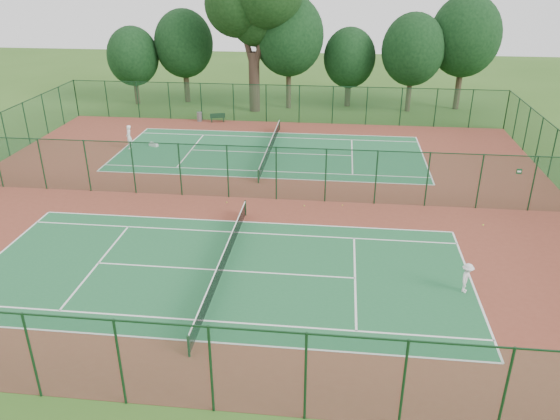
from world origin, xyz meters
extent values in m
plane|color=#335A1C|center=(0.00, 0.00, 0.00)|extent=(120.00, 120.00, 0.00)
cube|color=brown|center=(0.00, 0.00, 0.01)|extent=(40.00, 36.00, 0.01)
cube|color=#1E6136|center=(0.00, -9.00, 0.01)|extent=(23.77, 10.97, 0.01)
cube|color=#20673B|center=(0.00, 9.00, 0.01)|extent=(23.77, 10.97, 0.01)
cube|color=#1B532C|center=(0.00, 18.00, 1.75)|extent=(40.00, 0.02, 3.50)
cube|color=#12311C|center=(0.00, 18.00, 3.46)|extent=(40.00, 0.05, 0.05)
cube|color=#1B5135|center=(0.00, -18.00, 1.75)|extent=(40.00, 0.02, 3.50)
cube|color=#13361C|center=(0.00, -18.00, 3.46)|extent=(40.00, 0.05, 0.05)
cube|color=#164428|center=(0.00, 0.00, 1.75)|extent=(40.00, 0.02, 3.50)
cube|color=#153B20|center=(0.00, 0.00, 3.46)|extent=(40.00, 0.05, 0.05)
cylinder|color=#14371A|center=(0.00, -15.40, 0.49)|extent=(0.10, 0.10, 0.97)
cylinder|color=#14371A|center=(0.00, -2.60, 0.49)|extent=(0.10, 0.10, 0.97)
cube|color=black|center=(0.00, -9.00, 0.48)|extent=(0.02, 12.80, 0.85)
cube|color=white|center=(0.00, -9.00, 0.92)|extent=(0.04, 12.80, 0.06)
cylinder|color=#14381B|center=(0.00, 2.60, 0.49)|extent=(0.10, 0.10, 0.97)
cylinder|color=#14381B|center=(0.00, 15.40, 0.49)|extent=(0.10, 0.10, 0.97)
cube|color=black|center=(0.00, 9.00, 0.48)|extent=(0.02, 12.80, 0.85)
cube|color=silver|center=(0.00, 9.00, 0.92)|extent=(0.04, 12.80, 0.06)
imported|color=white|center=(11.38, -9.61, 0.74)|extent=(0.87, 1.07, 1.45)
imported|color=white|center=(-11.38, 8.84, 0.97)|extent=(0.63, 0.79, 1.90)
cylinder|color=gray|center=(-7.81, 17.46, 0.44)|extent=(0.55, 0.55, 0.87)
cube|color=black|center=(-6.61, 17.26, 0.22)|extent=(0.18, 0.38, 0.42)
cube|color=black|center=(-5.54, 17.58, 0.22)|extent=(0.18, 0.38, 0.42)
cube|color=black|center=(-6.07, 17.42, 0.45)|extent=(1.45, 0.78, 0.05)
cube|color=black|center=(-6.02, 17.24, 0.66)|extent=(1.35, 0.45, 0.42)
cube|color=white|center=(-9.68, 9.57, 0.15)|extent=(0.82, 0.58, 0.29)
sphere|color=#BFE034|center=(3.38, -0.90, 0.05)|extent=(0.07, 0.07, 0.07)
sphere|color=gold|center=(5.73, -0.55, 0.05)|extent=(0.07, 0.07, 0.07)
sphere|color=#B8D431|center=(-1.48, -0.92, 0.04)|extent=(0.07, 0.07, 0.07)
cylinder|color=#35241D|center=(-3.25, 21.95, 2.88)|extent=(1.06, 1.06, 5.76)
cylinder|color=#35241D|center=(-4.11, 22.23, 7.20)|extent=(1.95, 0.58, 5.72)
cylinder|color=#35241D|center=(-2.38, 21.75, 7.48)|extent=(1.82, 0.54, 6.21)
sphere|color=black|center=(-4.78, 22.23, 10.07)|extent=(6.14, 6.14, 6.14)
sphere|color=black|center=(-3.06, 22.71, 8.63)|extent=(4.99, 4.99, 4.99)
camera|label=1|loc=(5.32, -31.58, 13.88)|focal=35.00mm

